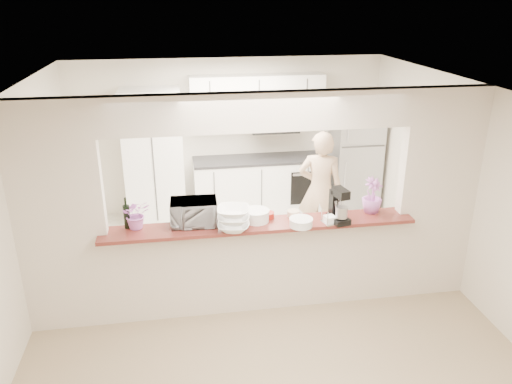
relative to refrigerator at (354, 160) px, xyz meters
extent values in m
plane|color=tan|center=(-2.05, -2.65, -0.85)|extent=(6.00, 6.00, 0.00)
cube|color=silver|center=(-2.05, -1.10, -0.84)|extent=(5.00, 2.90, 0.01)
cube|color=beige|center=(-4.10, -2.65, 0.40)|extent=(0.90, 0.15, 2.50)
cube|color=beige|center=(0.00, -2.65, 0.40)|extent=(0.90, 0.15, 2.50)
cube|color=beige|center=(-2.05, -2.65, 1.45)|extent=(3.20, 0.15, 0.40)
cube|color=beige|center=(-2.05, -2.65, -0.32)|extent=(3.20, 0.15, 1.05)
cube|color=maroon|center=(-2.05, -2.70, 0.22)|extent=(3.40, 0.38, 0.04)
cube|color=white|center=(-3.25, 0.05, 0.20)|extent=(0.90, 0.60, 2.10)
cube|color=white|center=(-1.60, 0.05, -0.40)|extent=(2.10, 0.60, 0.90)
cube|color=#2C2C2E|center=(-1.60, 0.05, 0.07)|extent=(2.10, 0.62, 0.04)
cube|color=white|center=(-1.60, 0.18, 1.02)|extent=(2.10, 0.35, 0.75)
cube|color=black|center=(-1.35, 0.07, 0.59)|extent=(0.75, 0.45, 0.12)
cube|color=black|center=(-0.85, -0.25, -0.35)|extent=(0.55, 0.02, 0.55)
cube|color=#AEAEB3|center=(0.00, 0.00, 0.00)|extent=(0.75, 0.70, 1.70)
imported|color=#D26FBD|center=(-3.35, -2.60, 0.40)|extent=(0.33, 0.30, 0.32)
cylinder|color=black|center=(-3.45, -2.58, 0.36)|extent=(0.06, 0.06, 0.23)
cylinder|color=black|center=(-3.45, -2.58, 0.51)|extent=(0.02, 0.02, 0.08)
cylinder|color=black|center=(-3.45, -2.58, 0.37)|extent=(0.07, 0.07, 0.26)
cylinder|color=black|center=(-3.45, -2.58, 0.54)|extent=(0.02, 0.02, 0.09)
imported|color=#A3A4A8|center=(-2.75, -2.60, 0.38)|extent=(0.50, 0.35, 0.27)
imported|color=white|center=(-2.35, -2.82, 0.36)|extent=(0.40, 0.40, 0.25)
cylinder|color=white|center=(-2.08, -2.63, 0.30)|extent=(0.27, 0.27, 0.12)
cylinder|color=white|center=(-2.08, -2.63, 0.37)|extent=(0.28, 0.28, 0.01)
cylinder|color=white|center=(-1.63, -2.84, 0.28)|extent=(0.24, 0.24, 0.08)
cylinder|color=white|center=(-1.63, -2.84, 0.33)|extent=(0.25, 0.25, 0.01)
cylinder|color=maroon|center=(-1.94, -2.57, 0.27)|extent=(0.14, 0.14, 0.07)
cylinder|color=#CAAF8E|center=(-1.65, -2.57, 0.27)|extent=(0.14, 0.14, 0.06)
cube|color=silver|center=(-1.25, -2.80, 0.25)|extent=(0.29, 0.21, 0.02)
cube|color=white|center=(-1.25, -2.80, 0.29)|extent=(0.13, 0.13, 0.07)
cube|color=black|center=(-1.20, -2.80, 0.27)|extent=(0.22, 0.29, 0.06)
cube|color=black|center=(-1.22, -2.71, 0.44)|extent=(0.13, 0.11, 0.28)
cube|color=black|center=(-1.20, -2.81, 0.58)|extent=(0.15, 0.24, 0.09)
cylinder|color=#B7B7BC|center=(-1.19, -2.85, 0.38)|extent=(0.13, 0.13, 0.12)
imported|color=#D774D6|center=(-0.75, -2.60, 0.44)|extent=(0.30, 0.30, 0.40)
imported|color=tan|center=(-0.95, -1.27, 0.00)|extent=(0.72, 0.59, 1.69)
camera|label=1|loc=(-2.88, -7.52, 2.53)|focal=35.00mm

